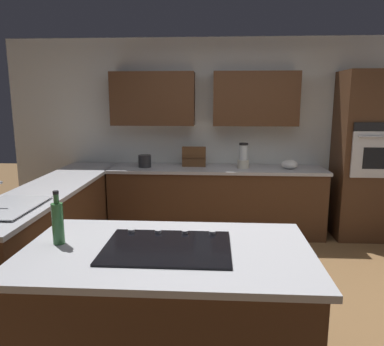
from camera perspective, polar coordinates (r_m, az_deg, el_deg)
ground_plane at (r=3.63m, az=5.27°, el=-18.38°), size 14.00×14.00×0.00m
wall_back at (r=5.21m, az=4.13°, el=7.13°), size 6.00×0.44×2.60m
lower_cabinets_back at (r=5.06m, az=3.65°, el=-4.41°), size 2.80×0.60×0.86m
countertop_back at (r=4.96m, az=3.72°, el=0.61°), size 2.84×0.64×0.04m
lower_cabinets_side at (r=4.29m, az=-20.18°, el=-7.95°), size 0.60×2.90×0.86m
countertop_side at (r=4.17m, az=-20.59°, el=-2.09°), size 0.64×2.94×0.04m
island_base at (r=2.52m, az=-3.65°, el=-21.29°), size 1.67×0.94×0.86m
island_top at (r=2.31m, az=-3.79°, el=-11.84°), size 1.75×1.02×0.04m
wall_oven at (r=5.30m, az=25.33°, el=2.33°), size 0.80×0.66×2.14m
sink_unit at (r=3.45m, az=-26.37°, el=-4.59°), size 0.46×0.70×0.23m
cooktop at (r=2.31m, az=-3.78°, el=-11.16°), size 0.76×0.56×0.03m
blender at (r=4.92m, az=7.82°, el=2.37°), size 0.15×0.15×0.33m
mixing_bowl at (r=5.02m, az=14.64°, el=1.29°), size 0.21×0.21×0.11m
spice_rack at (r=5.02m, az=0.30°, el=2.51°), size 0.31×0.11×0.26m
kettle at (r=5.01m, az=-7.21°, el=1.82°), size 0.17×0.17×0.16m
oil_bottle at (r=2.47m, az=-19.76°, el=-7.05°), size 0.07×0.07×0.34m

